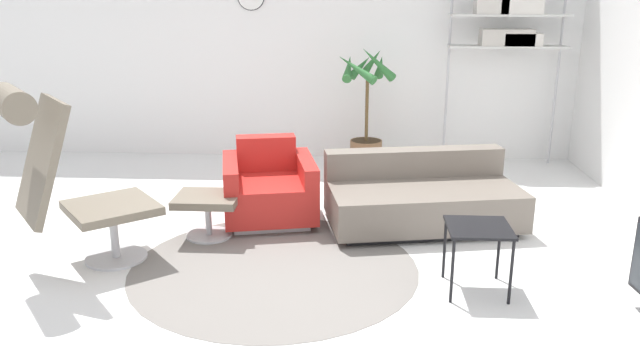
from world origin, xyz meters
The scene contains 10 objects.
ground_plane centered at (0.00, 0.00, 0.00)m, with size 12.00×12.00×0.00m, color white.
wall_back centered at (0.00, 3.02, 1.40)m, with size 12.00×0.09×2.80m.
round_rug centered at (-0.06, -0.16, 0.00)m, with size 2.03×2.03×0.01m.
lounge_chair centered at (-1.48, -0.26, 0.76)m, with size 1.08×1.02×1.31m.
ottoman centered at (-0.66, 0.40, 0.26)m, with size 0.49×0.42×0.35m.
armchair_red centered at (-0.24, 0.84, 0.26)m, with size 0.90×0.93×0.67m.
couch_low centered at (1.05, 0.78, 0.22)m, with size 1.67×1.10×0.58m.
side_table centered at (1.28, -0.42, 0.39)m, with size 0.40×0.40×0.44m.
potted_plant centered at (0.60, 2.50, 0.53)m, with size 0.67×0.60×1.36m.
shelf_unit centered at (2.09, 2.70, 1.51)m, with size 1.25×0.28×1.96m.
Camera 1 is at (0.49, -4.16, 1.87)m, focal length 35.00 mm.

